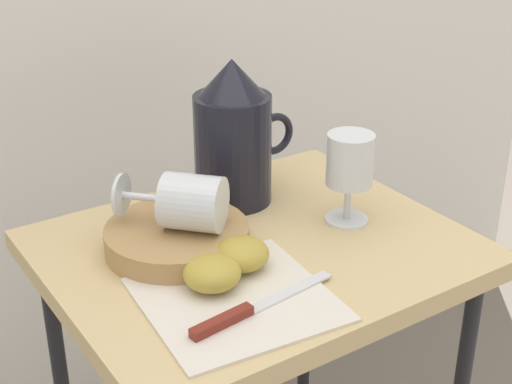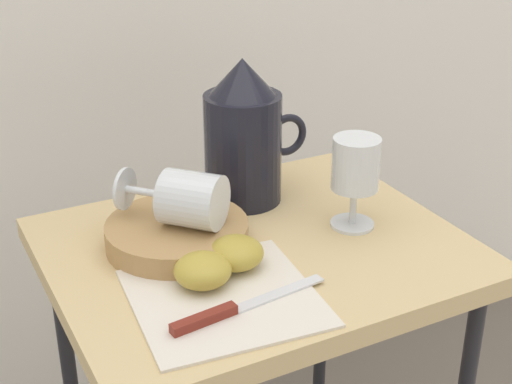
{
  "view_description": "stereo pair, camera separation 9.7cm",
  "coord_description": "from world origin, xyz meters",
  "px_view_note": "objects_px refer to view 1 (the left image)",
  "views": [
    {
      "loc": [
        -0.5,
        -0.76,
        1.21
      ],
      "look_at": [
        0.0,
        0.0,
        0.77
      ],
      "focal_mm": 52.59,
      "sensor_mm": 36.0,
      "label": 1
    },
    {
      "loc": [
        -0.42,
        -0.81,
        1.21
      ],
      "look_at": [
        0.0,
        0.0,
        0.77
      ],
      "focal_mm": 52.59,
      "sensor_mm": 36.0,
      "label": 2
    }
  ],
  "objects_px": {
    "pitcher": "(233,145)",
    "apple_half_left": "(212,273)",
    "wine_glass_upright": "(350,165)",
    "apple_half_right": "(241,254)",
    "knife": "(244,312)",
    "table": "(256,287)",
    "basket_tray": "(177,238)",
    "wine_glass_tipped_near": "(190,202)"
  },
  "relations": [
    {
      "from": "table",
      "to": "pitcher",
      "type": "relative_size",
      "value": 3.07
    },
    {
      "from": "table",
      "to": "wine_glass_tipped_near",
      "type": "height_order",
      "value": "wine_glass_tipped_near"
    },
    {
      "from": "table",
      "to": "wine_glass_upright",
      "type": "distance_m",
      "value": 0.22
    },
    {
      "from": "basket_tray",
      "to": "pitcher",
      "type": "relative_size",
      "value": 0.88
    },
    {
      "from": "wine_glass_upright",
      "to": "apple_half_left",
      "type": "relative_size",
      "value": 1.87
    },
    {
      "from": "wine_glass_upright",
      "to": "knife",
      "type": "distance_m",
      "value": 0.3
    },
    {
      "from": "table",
      "to": "knife",
      "type": "height_order",
      "value": "knife"
    },
    {
      "from": "basket_tray",
      "to": "wine_glass_tipped_near",
      "type": "relative_size",
      "value": 1.3
    },
    {
      "from": "apple_half_left",
      "to": "apple_half_right",
      "type": "distance_m",
      "value": 0.06
    },
    {
      "from": "basket_tray",
      "to": "pitcher",
      "type": "distance_m",
      "value": 0.19
    },
    {
      "from": "table",
      "to": "knife",
      "type": "distance_m",
      "value": 0.2
    },
    {
      "from": "basket_tray",
      "to": "knife",
      "type": "relative_size",
      "value": 0.92
    },
    {
      "from": "apple_half_right",
      "to": "knife",
      "type": "height_order",
      "value": "apple_half_right"
    },
    {
      "from": "basket_tray",
      "to": "wine_glass_tipped_near",
      "type": "height_order",
      "value": "wine_glass_tipped_near"
    },
    {
      "from": "basket_tray",
      "to": "apple_half_left",
      "type": "xyz_separation_m",
      "value": [
        -0.01,
        -0.11,
        0.01
      ]
    },
    {
      "from": "pitcher",
      "to": "apple_half_left",
      "type": "distance_m",
      "value": 0.27
    },
    {
      "from": "table",
      "to": "wine_glass_upright",
      "type": "xyz_separation_m",
      "value": [
        0.15,
        -0.02,
        0.16
      ]
    },
    {
      "from": "wine_glass_upright",
      "to": "apple_half_right",
      "type": "bearing_deg",
      "value": -171.44
    },
    {
      "from": "wine_glass_tipped_near",
      "to": "table",
      "type": "bearing_deg",
      "value": -22.21
    },
    {
      "from": "pitcher",
      "to": "wine_glass_tipped_near",
      "type": "bearing_deg",
      "value": -142.28
    },
    {
      "from": "basket_tray",
      "to": "pitcher",
      "type": "xyz_separation_m",
      "value": [
        0.15,
        0.09,
        0.07
      ]
    },
    {
      "from": "wine_glass_tipped_near",
      "to": "knife",
      "type": "xyz_separation_m",
      "value": [
        -0.03,
        -0.17,
        -0.06
      ]
    },
    {
      "from": "apple_half_left",
      "to": "apple_half_right",
      "type": "bearing_deg",
      "value": 19.82
    },
    {
      "from": "table",
      "to": "apple_half_right",
      "type": "bearing_deg",
      "value": -138.96
    },
    {
      "from": "wine_glass_tipped_near",
      "to": "apple_half_left",
      "type": "xyz_separation_m",
      "value": [
        -0.03,
        -0.1,
        -0.05
      ]
    },
    {
      "from": "apple_half_left",
      "to": "knife",
      "type": "xyz_separation_m",
      "value": [
        -0.0,
        -0.07,
        -0.02
      ]
    },
    {
      "from": "wine_glass_upright",
      "to": "apple_half_left",
      "type": "distance_m",
      "value": 0.27
    },
    {
      "from": "basket_tray",
      "to": "apple_half_left",
      "type": "bearing_deg",
      "value": -95.67
    },
    {
      "from": "wine_glass_tipped_near",
      "to": "apple_half_right",
      "type": "distance_m",
      "value": 0.1
    },
    {
      "from": "table",
      "to": "apple_half_left",
      "type": "bearing_deg",
      "value": -148.57
    },
    {
      "from": "basket_tray",
      "to": "knife",
      "type": "xyz_separation_m",
      "value": [
        -0.01,
        -0.19,
        -0.01
      ]
    },
    {
      "from": "table",
      "to": "wine_glass_tipped_near",
      "type": "xyz_separation_m",
      "value": [
        -0.08,
        0.03,
        0.14
      ]
    },
    {
      "from": "knife",
      "to": "table",
      "type": "bearing_deg",
      "value": 51.85
    },
    {
      "from": "basket_tray",
      "to": "pitcher",
      "type": "bearing_deg",
      "value": 31.38
    },
    {
      "from": "knife",
      "to": "pitcher",
      "type": "bearing_deg",
      "value": 59.98
    },
    {
      "from": "table",
      "to": "apple_half_left",
      "type": "xyz_separation_m",
      "value": [
        -0.11,
        -0.07,
        0.1
      ]
    },
    {
      "from": "knife",
      "to": "apple_half_left",
      "type": "bearing_deg",
      "value": 89.43
    },
    {
      "from": "pitcher",
      "to": "wine_glass_tipped_near",
      "type": "height_order",
      "value": "pitcher"
    },
    {
      "from": "table",
      "to": "pitcher",
      "type": "bearing_deg",
      "value": 70.01
    },
    {
      "from": "pitcher",
      "to": "apple_half_right",
      "type": "distance_m",
      "value": 0.22
    },
    {
      "from": "apple_half_left",
      "to": "basket_tray",
      "type": "bearing_deg",
      "value": 84.33
    },
    {
      "from": "pitcher",
      "to": "wine_glass_upright",
      "type": "distance_m",
      "value": 0.18
    }
  ]
}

